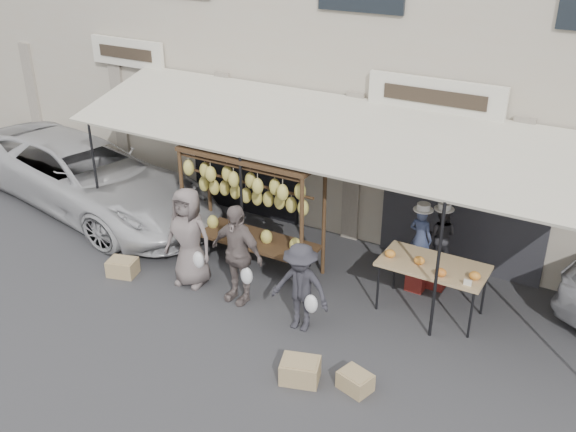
# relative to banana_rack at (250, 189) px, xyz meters

# --- Properties ---
(ground_plane) EXTENTS (90.00, 90.00, 0.00)m
(ground_plane) POSITION_rel_banana_rack_xyz_m (1.07, -1.51, -1.57)
(ground_plane) COLOR #2D2D30
(shophouse) EXTENTS (24.00, 6.15, 7.30)m
(shophouse) POSITION_rel_banana_rack_xyz_m (1.07, 4.98, 2.08)
(shophouse) COLOR #B1AA98
(shophouse) RESTS_ON ground_plane
(awning) EXTENTS (10.00, 2.35, 2.92)m
(awning) POSITION_rel_banana_rack_xyz_m (1.08, 0.76, 1.00)
(awning) COLOR beige
(awning) RESTS_ON ground_plane
(banana_rack) EXTENTS (2.60, 0.90, 2.24)m
(banana_rack) POSITION_rel_banana_rack_xyz_m (0.00, 0.00, 0.00)
(banana_rack) COLOR #362115
(banana_rack) RESTS_ON ground_plane
(produce_table) EXTENTS (1.70, 0.90, 1.04)m
(produce_table) POSITION_rel_banana_rack_xyz_m (3.33, 0.23, -0.71)
(produce_table) COLOR tan
(produce_table) RESTS_ON ground_plane
(vendor_left) EXTENTS (0.45, 0.34, 1.14)m
(vendor_left) POSITION_rel_banana_rack_xyz_m (2.91, 0.81, -0.57)
(vendor_left) COLOR navy
(vendor_left) RESTS_ON stool_left
(vendor_right) EXTENTS (0.55, 0.44, 1.07)m
(vendor_right) POSITION_rel_banana_rack_xyz_m (3.18, 1.07, -0.56)
(vendor_right) COLOR #252428
(vendor_right) RESTS_ON stool_right
(customer_left) EXTENTS (0.94, 0.67, 1.81)m
(customer_left) POSITION_rel_banana_rack_xyz_m (-0.61, -1.01, -0.66)
(customer_left) COLOR #6D615E
(customer_left) RESTS_ON ground_plane
(customer_mid) EXTENTS (1.07, 0.52, 1.76)m
(customer_mid) POSITION_rel_banana_rack_xyz_m (0.41, -1.03, -0.69)
(customer_mid) COLOR #70625E
(customer_mid) RESTS_ON ground_plane
(customer_right) EXTENTS (1.00, 0.61, 1.49)m
(customer_right) POSITION_rel_banana_rack_xyz_m (1.72, -1.22, -0.82)
(customer_right) COLOR #2B2B31
(customer_right) RESTS_ON ground_plane
(stool_left) EXTENTS (0.37, 0.37, 0.43)m
(stool_left) POSITION_rel_banana_rack_xyz_m (2.91, 0.81, -1.35)
(stool_left) COLOR maroon
(stool_left) RESTS_ON ground_plane
(stool_right) EXTENTS (0.34, 0.34, 0.47)m
(stool_right) POSITION_rel_banana_rack_xyz_m (3.18, 1.07, -1.33)
(stool_right) COLOR maroon
(stool_right) RESTS_ON ground_plane
(crate_near_a) EXTENTS (0.64, 0.56, 0.32)m
(crate_near_a) POSITION_rel_banana_rack_xyz_m (2.34, -2.31, -1.41)
(crate_near_a) COLOR tan
(crate_near_a) RESTS_ON ground_plane
(crate_near_b) EXTENTS (0.52, 0.44, 0.27)m
(crate_near_b) POSITION_rel_banana_rack_xyz_m (3.09, -2.08, -1.44)
(crate_near_b) COLOR tan
(crate_near_b) RESTS_ON ground_plane
(crate_far) EXTENTS (0.59, 0.51, 0.30)m
(crate_far) POSITION_rel_banana_rack_xyz_m (-1.86, -1.44, -1.42)
(crate_far) COLOR tan
(crate_far) RESTS_ON ground_plane
(van) EXTENTS (5.45, 3.26, 2.13)m
(van) POSITION_rel_banana_rack_xyz_m (-4.74, 0.48, -0.51)
(van) COLOR silver
(van) RESTS_ON ground_plane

